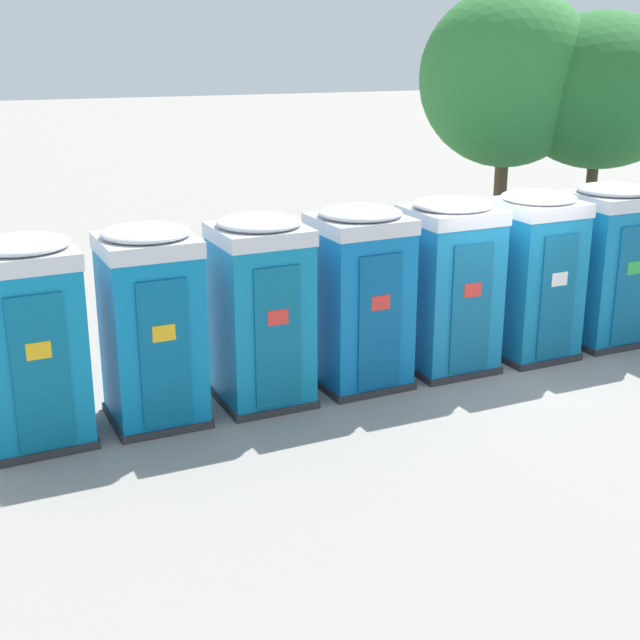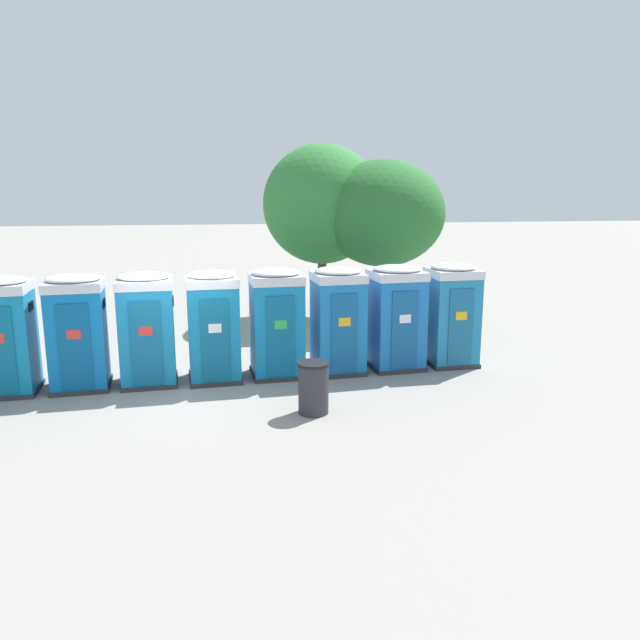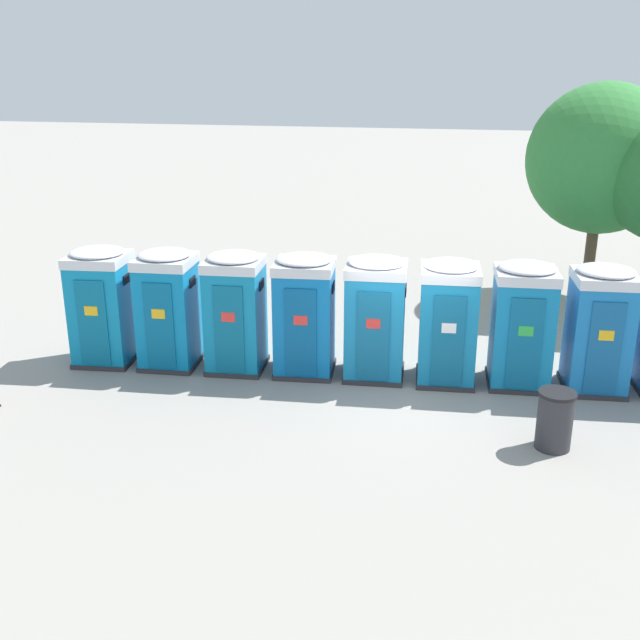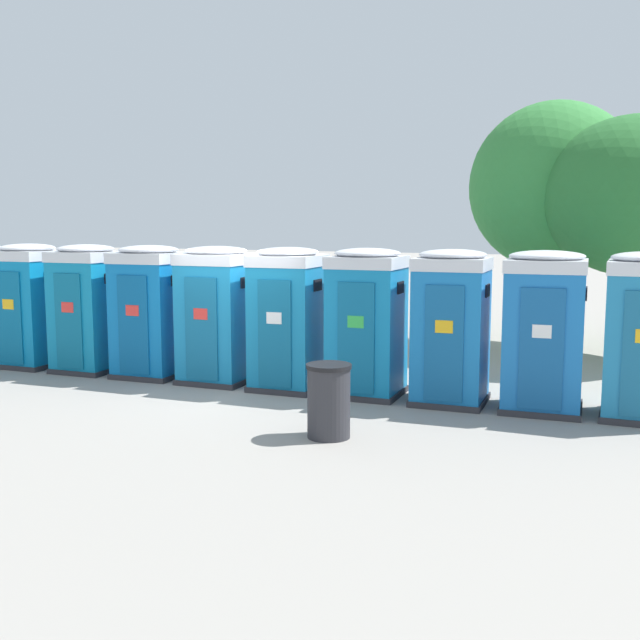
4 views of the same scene
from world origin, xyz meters
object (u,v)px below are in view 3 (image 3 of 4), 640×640
at_px(portapotty_6, 522,324).
at_px(portapotty_7, 599,328).
at_px(trash_can, 555,420).
at_px(portapotty_1, 168,308).
at_px(portapotty_4, 375,317).
at_px(portapotty_2, 235,311).
at_px(street_tree_0, 602,159).
at_px(portapotty_3, 305,314).
at_px(portapotty_5, 448,321).
at_px(portapotty_0, 102,305).

height_order(portapotty_6, portapotty_7, same).
bearing_deg(portapotty_7, trash_can, -109.86).
bearing_deg(portapotty_6, portapotty_1, -176.07).
bearing_deg(portapotty_4, portapotty_2, -175.79).
height_order(street_tree_0, trash_can, street_tree_0).
bearing_deg(portapotty_3, portapotty_1, -175.80).
relative_size(portapotty_6, trash_can, 2.46).
xyz_separation_m(portapotty_4, trash_can, (3.41, -2.44, -0.76)).
bearing_deg(portapotty_5, portapotty_4, -178.05).
bearing_deg(portapotty_1, portapotty_7, 3.71).
relative_size(portapotty_6, street_tree_0, 0.44).
distance_m(portapotty_5, trash_can, 3.25).
bearing_deg(portapotty_1, trash_can, -15.26).
height_order(portapotty_4, portapotty_6, same).
distance_m(portapotty_5, street_tree_0, 7.90).
bearing_deg(portapotty_2, street_tree_0, 40.99).
bearing_deg(portapotty_6, portapotty_4, -176.34).
height_order(portapotty_2, portapotty_4, same).
distance_m(portapotty_0, street_tree_0, 13.18).
distance_m(portapotty_2, trash_can, 6.74).
relative_size(portapotty_2, portapotty_6, 1.00).
bearing_deg(portapotty_4, portapotty_7, 3.30).
xyz_separation_m(portapotty_1, trash_can, (7.78, -2.12, -0.76)).
xyz_separation_m(portapotty_0, street_tree_0, (10.83, 7.08, 2.50)).
distance_m(portapotty_4, street_tree_0, 8.69).
bearing_deg(street_tree_0, portapotty_0, -146.80).
relative_size(portapotty_0, portapotty_5, 1.00).
height_order(portapotty_0, portapotty_6, same).
distance_m(portapotty_0, portapotty_7, 10.23).
xyz_separation_m(portapotty_2, portapotty_5, (4.38, 0.26, 0.00)).
relative_size(portapotty_3, trash_can, 2.46).
relative_size(portapotty_0, portapotty_6, 1.00).
height_order(portapotty_6, trash_can, portapotty_6).
height_order(portapotty_1, portapotty_5, same).
xyz_separation_m(portapotty_0, trash_can, (9.24, -2.01, -0.76)).
relative_size(portapotty_2, portapotty_4, 1.00).
xyz_separation_m(portapotty_0, portapotty_7, (10.21, 0.67, 0.00)).
xyz_separation_m(portapotty_3, portapotty_5, (2.92, 0.15, 0.00)).
relative_size(portapotty_5, portapotty_6, 1.00).
xyz_separation_m(portapotty_1, portapotty_3, (2.92, 0.21, -0.00)).
bearing_deg(portapotty_2, portapotty_1, -176.06).
height_order(portapotty_1, street_tree_0, street_tree_0).
height_order(portapotty_0, street_tree_0, street_tree_0).
relative_size(portapotty_7, street_tree_0, 0.44).
bearing_deg(portapotty_7, portapotty_6, -177.42).
height_order(portapotty_1, portapotty_3, same).
relative_size(street_tree_0, trash_can, 5.56).
xyz_separation_m(portapotty_2, portapotty_3, (1.46, 0.11, -0.00)).
relative_size(portapotty_0, portapotty_3, 1.00).
distance_m(portapotty_1, portapotty_7, 8.77).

